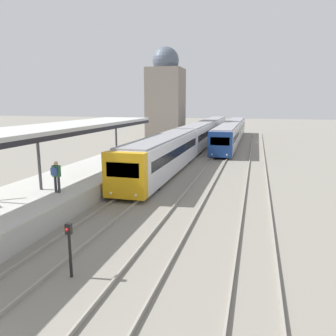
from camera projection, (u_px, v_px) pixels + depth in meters
platform_canopy at (37, 130)px, 17.21m from camera, size 4.00×25.28×3.36m
person_on_platform at (56, 174)px, 17.06m from camera, size 0.40×0.40×1.66m
train_near at (198, 135)px, 41.38m from camera, size 2.57×48.45×3.05m
train_far at (232, 131)px, 47.74m from camera, size 2.50×31.80×2.95m
signal_post_near at (69, 244)px, 10.66m from camera, size 0.20×0.21×1.88m
distant_domed_building at (166, 97)px, 49.45m from camera, size 5.11×5.11×13.80m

